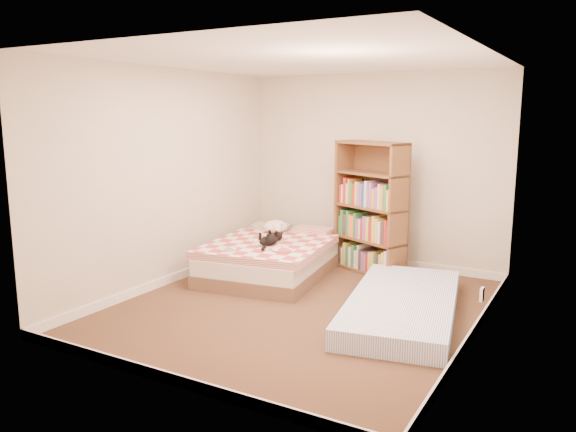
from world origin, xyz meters
The scene contains 6 objects.
room centered at (0.00, 0.00, 1.20)m, with size 3.51×4.01×2.51m.
bed centered at (-0.86, 0.88, 0.22)m, with size 1.55×2.00×0.49m.
bookshelf centered at (0.12, 1.63, 0.59)m, with size 1.12×0.71×1.65m.
floor_mattress centered at (1.00, 0.28, 0.10)m, with size 1.00×2.22×0.20m, color #7D96D0.
black_cat centered at (-0.76, 0.66, 0.50)m, with size 0.20×0.59×0.13m.
white_dog centered at (-1.05, 1.26, 0.53)m, with size 0.35×0.36×0.16m.
Camera 1 is at (2.65, -4.93, 1.98)m, focal length 35.00 mm.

